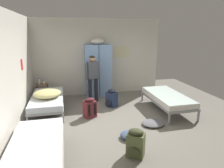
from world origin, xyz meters
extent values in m
plane|color=slate|center=(0.00, 0.00, 0.00)|extent=(8.14, 8.14, 0.00)
cube|color=beige|center=(0.00, 2.57, 1.37)|extent=(4.67, 0.06, 2.74)
cube|color=beige|center=(-2.31, 0.00, 1.37)|extent=(0.06, 5.08, 2.74)
cube|color=beige|center=(0.90, 2.54, 1.55)|extent=(0.55, 0.01, 0.40)
cube|color=red|center=(-2.27, 0.89, 1.45)|extent=(0.01, 0.20, 0.28)
cube|color=#7A9ECC|center=(-0.27, 2.26, 0.93)|extent=(0.44, 0.52, 1.85)
cylinder|color=black|center=(-0.15, 1.99, 1.05)|extent=(0.02, 0.03, 0.02)
cube|color=#7A9ECC|center=(0.19, 2.26, 0.93)|extent=(0.44, 0.52, 1.85)
cylinder|color=black|center=(0.31, 1.99, 1.05)|extent=(0.02, 0.03, 0.02)
ellipsoid|color=beige|center=(-0.04, 2.26, 1.96)|extent=(0.48, 0.36, 0.22)
cylinder|color=brown|center=(-2.15, 2.08, 0.28)|extent=(0.03, 0.03, 0.55)
cylinder|color=brown|center=(-1.80, 2.08, 0.28)|extent=(0.03, 0.03, 0.55)
cylinder|color=brown|center=(-2.15, 2.35, 0.28)|extent=(0.03, 0.03, 0.55)
cylinder|color=brown|center=(-1.80, 2.35, 0.28)|extent=(0.03, 0.03, 0.55)
cube|color=brown|center=(-1.98, 2.22, 0.19)|extent=(0.38, 0.30, 0.02)
cube|color=brown|center=(-1.98, 2.22, 0.56)|extent=(0.38, 0.30, 0.02)
cylinder|color=gray|center=(-2.15, 0.15, 0.14)|extent=(0.06, 0.06, 0.28)
cylinder|color=gray|center=(-1.31, 0.15, 0.14)|extent=(0.06, 0.06, 0.28)
cylinder|color=gray|center=(-2.15, 1.99, 0.14)|extent=(0.06, 0.06, 0.28)
cylinder|color=gray|center=(-1.31, 1.99, 0.14)|extent=(0.06, 0.06, 0.28)
cube|color=gray|center=(-1.73, 1.07, 0.31)|extent=(0.90, 1.90, 0.06)
cube|color=silver|center=(-1.73, 1.07, 0.41)|extent=(0.87, 1.84, 0.14)
cube|color=silver|center=(-1.73, 1.07, 0.49)|extent=(0.86, 1.82, 0.01)
cylinder|color=gray|center=(-2.15, -0.55, 0.14)|extent=(0.06, 0.06, 0.28)
cylinder|color=gray|center=(-1.31, -0.55, 0.14)|extent=(0.06, 0.06, 0.28)
cube|color=gray|center=(-1.73, -1.47, 0.31)|extent=(0.90, 1.90, 0.06)
cube|color=silver|center=(-1.73, -1.47, 0.41)|extent=(0.87, 1.84, 0.14)
cube|color=silver|center=(-1.73, -1.47, 0.49)|extent=(0.86, 1.82, 0.01)
cylinder|color=gray|center=(2.15, 1.35, 0.14)|extent=(0.06, 0.06, 0.28)
cylinder|color=gray|center=(1.31, 1.35, 0.14)|extent=(0.06, 0.06, 0.28)
cylinder|color=gray|center=(2.15, -0.49, 0.14)|extent=(0.06, 0.06, 0.28)
cylinder|color=gray|center=(1.31, -0.49, 0.14)|extent=(0.06, 0.06, 0.28)
cube|color=gray|center=(1.73, 0.43, 0.31)|extent=(0.90, 1.90, 0.06)
cube|color=silver|center=(1.73, 0.43, 0.41)|extent=(0.87, 1.84, 0.14)
cube|color=silver|center=(1.73, 0.43, 0.49)|extent=(0.86, 1.82, 0.01)
ellipsoid|color=#D1C67F|center=(-1.71, 0.98, 0.59)|extent=(0.76, 0.80, 0.21)
cylinder|color=black|center=(-0.21, 1.68, 0.40)|extent=(0.12, 0.12, 0.80)
cylinder|color=black|center=(-0.42, 1.63, 0.40)|extent=(0.12, 0.12, 0.80)
cube|color=#474C56|center=(-0.32, 1.65, 1.08)|extent=(0.37, 0.27, 0.55)
cylinder|color=#474C56|center=(-0.12, 1.70, 1.04)|extent=(0.08, 0.08, 0.57)
cylinder|color=#474C56|center=(-0.52, 1.60, 1.04)|extent=(0.08, 0.08, 0.57)
sphere|color=tan|center=(-0.32, 1.65, 1.44)|extent=(0.20, 0.20, 0.20)
ellipsoid|color=black|center=(-0.32, 1.65, 1.49)|extent=(0.19, 0.19, 0.11)
cylinder|color=white|center=(-2.06, 2.24, 0.66)|extent=(0.07, 0.07, 0.18)
cylinder|color=#2666B2|center=(-2.06, 2.24, 0.77)|extent=(0.04, 0.04, 0.03)
cylinder|color=white|center=(-1.91, 2.18, 0.63)|extent=(0.05, 0.05, 0.12)
cylinder|color=black|center=(-1.91, 2.18, 0.70)|extent=(0.03, 0.03, 0.03)
cube|color=#566038|center=(0.03, -1.55, 0.23)|extent=(0.40, 0.38, 0.46)
ellipsoid|color=#383D23|center=(-0.05, -1.68, 0.15)|extent=(0.25, 0.20, 0.20)
ellipsoid|color=#383D23|center=(0.03, -1.55, 0.50)|extent=(0.36, 0.34, 0.10)
cube|color=black|center=(0.03, -1.39, 0.25)|extent=(0.06, 0.05, 0.32)
cube|color=black|center=(0.18, -1.48, 0.25)|extent=(0.06, 0.05, 0.32)
cube|color=maroon|center=(-0.58, 0.43, 0.23)|extent=(0.39, 0.35, 0.46)
ellipsoid|color=#42191E|center=(-0.64, 0.57, 0.15)|extent=(0.25, 0.17, 0.20)
ellipsoid|color=#42191E|center=(-0.58, 0.43, 0.50)|extent=(0.35, 0.31, 0.10)
cube|color=black|center=(-0.45, 0.34, 0.25)|extent=(0.06, 0.04, 0.32)
cube|color=black|center=(-0.61, 0.27, 0.25)|extent=(0.06, 0.04, 0.32)
cube|color=navy|center=(0.18, 1.08, 0.23)|extent=(0.38, 0.40, 0.46)
ellipsoid|color=black|center=(0.06, 1.00, 0.15)|extent=(0.20, 0.24, 0.20)
ellipsoid|color=black|center=(0.18, 1.08, 0.50)|extent=(0.34, 0.36, 0.10)
cube|color=black|center=(0.24, 1.23, 0.25)|extent=(0.05, 0.05, 0.32)
cube|color=black|center=(0.34, 1.09, 0.25)|extent=(0.05, 0.05, 0.32)
ellipsoid|color=#42567A|center=(0.13, -0.90, 0.07)|extent=(0.41, 0.42, 0.13)
ellipsoid|color=slate|center=(0.91, -0.42, 0.04)|extent=(0.56, 0.49, 0.09)
camera|label=1|loc=(-1.16, -4.71, 2.29)|focal=32.26mm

